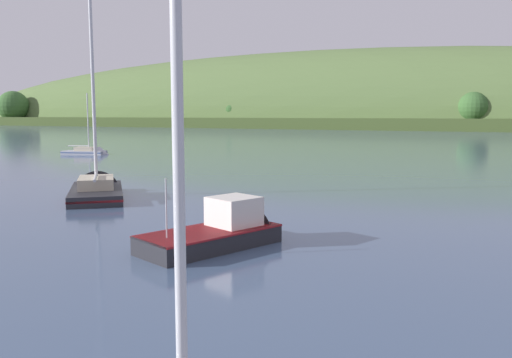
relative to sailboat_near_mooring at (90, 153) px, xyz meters
The scene contains 4 objects.
far_shoreline_hill 161.59m from the sailboat_near_mooring, 103.48° to the left, with size 548.40×84.99×64.02m.
sailboat_near_mooring is the anchor object (origin of this frame).
sailboat_far_left 38.58m from the sailboat_near_mooring, 42.32° to the right, with size 8.34×8.33×14.97m.
fishing_boat_moored 54.40m from the sailboat_near_mooring, 37.36° to the right, with size 4.07×6.70×3.88m.
Camera 1 is at (19.81, 11.30, 5.39)m, focal length 37.16 mm.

